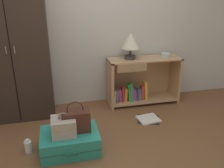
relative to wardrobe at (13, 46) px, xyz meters
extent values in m
plane|color=brown|center=(1.11, -1.20, -1.04)|extent=(9.00, 9.00, 0.00)
cube|color=beige|center=(1.11, 0.30, 0.26)|extent=(6.40, 0.10, 2.60)
cube|color=#33261E|center=(0.00, 0.00, 0.00)|extent=(0.92, 0.45, 2.07)
cube|color=black|center=(0.00, -0.23, 0.00)|extent=(0.01, 0.01, 1.97)
cylinder|color=gray|center=(-0.05, -0.24, 0.00)|extent=(0.01, 0.01, 0.09)
cylinder|color=gray|center=(0.05, -0.24, 0.00)|extent=(0.01, 0.01, 0.09)
cube|color=tan|center=(1.33, 0.03, -0.67)|extent=(0.04, 0.38, 0.74)
cube|color=tan|center=(2.42, 0.03, -0.67)|extent=(0.04, 0.38, 0.74)
cube|color=tan|center=(1.87, 0.03, -0.31)|extent=(1.13, 0.38, 0.02)
cube|color=tan|center=(1.87, 0.03, -0.98)|extent=(1.05, 0.38, 0.02)
cube|color=tan|center=(1.87, 0.21, -0.67)|extent=(1.05, 0.01, 0.72)
cube|color=#A68259|center=(1.62, -0.15, -0.38)|extent=(0.45, 0.02, 0.12)
sphere|color=#9E844C|center=(1.62, -0.16, -0.38)|extent=(0.02, 0.02, 0.02)
cube|color=beige|center=(1.39, 0.00, -0.88)|extent=(0.04, 0.11, 0.19)
cube|color=#726659|center=(1.43, 0.00, -0.87)|extent=(0.05, 0.12, 0.21)
cube|color=purple|center=(1.48, 0.00, -0.87)|extent=(0.05, 0.10, 0.20)
cube|color=red|center=(1.52, 0.00, -0.85)|extent=(0.03, 0.11, 0.24)
cube|color=orange|center=(1.57, 0.00, -0.87)|extent=(0.06, 0.10, 0.21)
cube|color=green|center=(1.62, 0.00, -0.83)|extent=(0.05, 0.12, 0.29)
cube|color=green|center=(1.66, 0.00, -0.82)|extent=(0.05, 0.12, 0.30)
cube|color=purple|center=(1.71, 0.00, -0.88)|extent=(0.07, 0.10, 0.19)
cube|color=#4C474C|center=(1.77, 0.00, -0.88)|extent=(0.03, 0.12, 0.19)
cube|color=teal|center=(1.80, 0.00, -0.87)|extent=(0.03, 0.10, 0.20)
cube|color=red|center=(1.85, 0.00, -0.85)|extent=(0.06, 0.10, 0.24)
cube|color=gold|center=(1.90, 0.00, -0.82)|extent=(0.06, 0.13, 0.30)
cylinder|color=#3D3838|center=(1.65, 0.05, -0.27)|extent=(0.17, 0.17, 0.05)
cylinder|color=#3D3838|center=(1.65, 0.05, -0.19)|extent=(0.04, 0.04, 0.11)
cone|color=beige|center=(1.65, 0.05, -0.01)|extent=(0.28, 0.28, 0.23)
cylinder|color=silver|center=(2.23, 0.06, -0.27)|extent=(0.14, 0.14, 0.06)
cube|color=teal|center=(0.62, -1.01, -0.92)|extent=(0.65, 0.46, 0.24)
cube|color=#235E52|center=(0.62, -1.01, -0.92)|extent=(0.66, 0.47, 0.01)
cube|color=#235E52|center=(0.62, -1.25, -0.92)|extent=(0.14, 0.02, 0.03)
cube|color=#A89E8E|center=(0.57, -1.04, -0.70)|extent=(0.26, 0.24, 0.20)
torus|color=slate|center=(0.57, -1.04, -0.58)|extent=(0.11, 0.02, 0.11)
cube|color=tan|center=(0.49, -1.16, -0.66)|extent=(0.02, 0.01, 0.02)
cube|color=tan|center=(0.64, -1.16, -0.66)|extent=(0.02, 0.01, 0.02)
cube|color=#472319|center=(0.71, -0.97, -0.68)|extent=(0.31, 0.19, 0.25)
torus|color=#472319|center=(0.71, -0.97, -0.53)|extent=(0.19, 0.01, 0.19)
cylinder|color=white|center=(0.15, -0.94, -0.96)|extent=(0.08, 0.08, 0.14)
cylinder|color=silver|center=(0.15, -0.94, -0.88)|extent=(0.05, 0.05, 0.02)
cube|color=white|center=(1.76, -0.55, -1.03)|extent=(0.32, 0.29, 0.02)
cube|color=black|center=(1.76, -0.55, -1.03)|extent=(0.39, 0.37, 0.01)
camera|label=1|loc=(0.56, -3.42, 0.72)|focal=39.30mm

